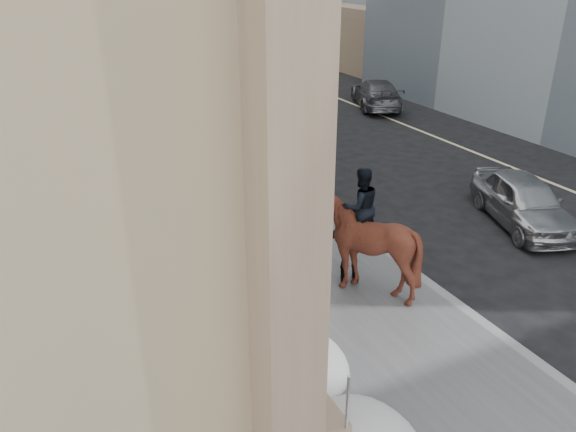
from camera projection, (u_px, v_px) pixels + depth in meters
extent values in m
plane|color=black|center=(370.00, 358.00, 10.54)|extent=(140.00, 140.00, 0.00)
cube|color=#48484A|center=(201.00, 182.00, 18.65)|extent=(5.00, 80.00, 0.12)
cube|color=slate|center=(273.00, 170.00, 19.71)|extent=(0.24, 80.00, 0.12)
cube|color=#BFB78C|center=(448.00, 142.00, 22.90)|extent=(0.15, 70.00, 0.01)
cube|color=#887057|center=(85.00, 111.00, 25.72)|extent=(1.10, 44.00, 0.90)
cylinder|color=silver|center=(92.00, 90.00, 25.53)|extent=(0.06, 42.00, 0.06)
cube|color=black|center=(85.00, 53.00, 18.36)|extent=(0.20, 2.20, 4.50)
cube|color=#887057|center=(544.00, 82.00, 24.07)|extent=(2.00, 80.00, 4.00)
cylinder|color=#2D2D30|center=(234.00, 39.00, 21.42)|extent=(0.18, 0.18, 8.00)
cylinder|color=#2D2D30|center=(126.00, 4.00, 37.70)|extent=(0.18, 0.18, 8.00)
cylinder|color=#2D2D30|center=(179.00, 41.00, 28.39)|extent=(0.20, 0.20, 6.00)
ellipsoid|color=silver|center=(302.00, 361.00, 9.76)|extent=(1.50, 2.10, 0.68)
ellipsoid|color=silver|center=(224.00, 259.00, 13.03)|extent=(1.60, 2.20, 0.72)
ellipsoid|color=silver|center=(173.00, 200.00, 16.26)|extent=(1.40, 2.00, 0.64)
ellipsoid|color=silver|center=(145.00, 158.00, 19.55)|extent=(1.70, 2.30, 0.76)
ellipsoid|color=silver|center=(120.00, 130.00, 22.79)|extent=(1.50, 2.10, 0.66)
imported|color=#553419|center=(247.00, 264.00, 11.28)|extent=(1.57, 2.79, 2.24)
imported|color=black|center=(243.00, 226.00, 11.07)|extent=(0.68, 0.50, 1.72)
imported|color=#461E14|center=(362.00, 243.00, 12.05)|extent=(2.08, 2.28, 2.30)
imported|color=black|center=(360.00, 207.00, 11.84)|extent=(0.90, 0.74, 1.72)
imported|color=black|center=(349.00, 244.00, 12.52)|extent=(1.15, 0.77, 1.81)
imported|color=#9EA1A6|center=(524.00, 201.00, 15.58)|extent=(2.93, 4.40, 1.39)
imported|color=#4E5155|center=(376.00, 93.00, 27.93)|extent=(3.58, 5.08, 1.37)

